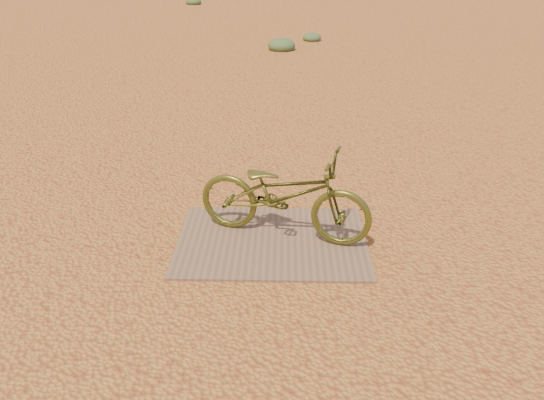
{
  "coord_description": "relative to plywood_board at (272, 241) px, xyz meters",
  "views": [
    {
      "loc": [
        0.21,
        -4.39,
        2.44
      ],
      "look_at": [
        0.11,
        -0.37,
        0.41
      ],
      "focal_mm": 35.0,
      "sensor_mm": 36.0,
      "label": 1
    }
  ],
  "objects": [
    {
      "name": "plywood_board",
      "position": [
        0.0,
        0.0,
        0.0
      ],
      "size": [
        1.67,
        1.23,
        0.02
      ],
      "primitive_type": "cube",
      "color": "brown",
      "rests_on": "ground"
    },
    {
      "name": "kale_c",
      "position": [
        -3.47,
        17.65,
        -0.01
      ],
      "size": [
        0.61,
        0.61,
        0.33
      ],
      "primitive_type": "ellipsoid",
      "color": "#4A6340",
      "rests_on": "ground"
    },
    {
      "name": "kale_a",
      "position": [
        0.02,
        8.72,
        -0.01
      ],
      "size": [
        0.64,
        0.64,
        0.35
      ],
      "primitive_type": "ellipsoid",
      "color": "#4A6340",
      "rests_on": "ground"
    },
    {
      "name": "bicycle",
      "position": [
        0.1,
        0.09,
        0.42
      ],
      "size": [
        1.63,
        0.95,
        0.81
      ],
      "primitive_type": "imported",
      "rotation": [
        0.0,
        0.0,
        1.29
      ],
      "color": "#4C511E",
      "rests_on": "plywood_board"
    },
    {
      "name": "ground",
      "position": [
        -0.11,
        0.37,
        -0.01
      ],
      "size": [
        120.0,
        120.0,
        0.0
      ],
      "primitive_type": "plane",
      "color": "#BB853B",
      "rests_on": "ground"
    },
    {
      "name": "kale_b",
      "position": [
        0.78,
        9.94,
        -0.01
      ],
      "size": [
        0.47,
        0.47,
        0.26
      ],
      "primitive_type": "ellipsoid",
      "color": "#4A6340",
      "rests_on": "ground"
    }
  ]
}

